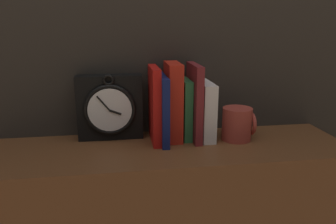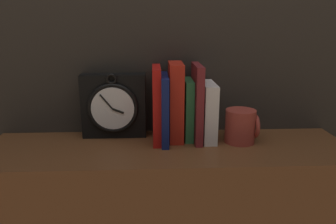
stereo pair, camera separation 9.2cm
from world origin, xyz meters
name	(u,v)px [view 2 (the right image)]	position (x,y,z in m)	size (l,w,h in m)	color
wall_back	(165,9)	(0.00, 0.17, 1.30)	(6.00, 0.05, 2.60)	#2D2823
clock	(114,106)	(-0.16, 0.10, 1.01)	(0.20, 0.07, 0.20)	black
book_slot0_red	(157,104)	(-0.03, 0.06, 1.02)	(0.02, 0.15, 0.22)	#B71410
book_slot1_navy	(164,109)	(-0.01, 0.06, 1.01)	(0.02, 0.16, 0.20)	#101B52
book_slot2_red	(176,102)	(0.03, 0.07, 1.03)	(0.04, 0.12, 0.23)	red
book_slot3_green	(188,109)	(0.07, 0.08, 1.00)	(0.02, 0.12, 0.18)	#2C6D3E
book_slot4_maroon	(197,103)	(0.09, 0.06, 1.03)	(0.02, 0.15, 0.23)	maroon
book_slot5_white	(208,111)	(0.12, 0.07, 1.00)	(0.04, 0.14, 0.17)	silver
mug	(241,126)	(0.22, 0.03, 0.96)	(0.10, 0.09, 0.10)	#9E382D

